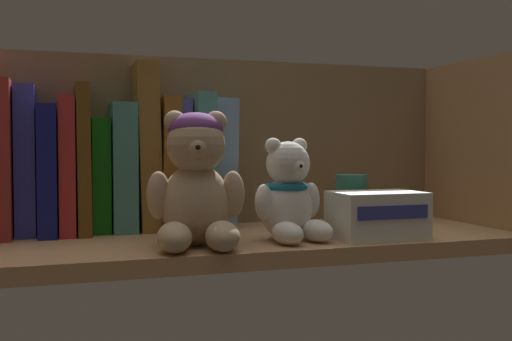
# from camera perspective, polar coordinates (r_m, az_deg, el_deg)

# --- Properties ---
(shelf_board) EXTENTS (0.72, 0.25, 0.02)m
(shelf_board) POSITION_cam_1_polar(r_m,az_deg,el_deg) (0.78, -1.69, -6.93)
(shelf_board) COLOR tan
(shelf_board) RESTS_ON ground
(shelf_back_panel) EXTENTS (0.75, 0.01, 0.26)m
(shelf_back_panel) POSITION_cam_1_polar(r_m,az_deg,el_deg) (0.90, -4.08, 2.09)
(shelf_back_panel) COLOR olive
(shelf_back_panel) RESTS_ON ground
(shelf_side_panel_right) EXTENTS (0.02, 0.27, 0.26)m
(shelf_side_panel_right) POSITION_cam_1_polar(r_m,az_deg,el_deg) (0.94, 20.37, 1.96)
(shelf_side_panel_right) COLOR tan
(shelf_side_panel_right) RESTS_ON ground
(book_2) EXTENTS (0.02, 0.15, 0.20)m
(book_2) POSITION_cam_1_polar(r_m,az_deg,el_deg) (0.85, -22.66, 1.01)
(book_2) COLOR maroon
(book_2) RESTS_ON shelf_board
(book_3) EXTENTS (0.03, 0.10, 0.19)m
(book_3) POSITION_cam_1_polar(r_m,az_deg,el_deg) (0.84, -20.94, 0.87)
(book_3) COLOR #3C41B7
(book_3) RESTS_ON shelf_board
(book_4) EXTENTS (0.02, 0.14, 0.17)m
(book_4) POSITION_cam_1_polar(r_m,az_deg,el_deg) (0.84, -19.15, 0.04)
(book_4) COLOR navy
(book_4) RESTS_ON shelf_board
(book_5) EXTENTS (0.02, 0.13, 0.18)m
(book_5) POSITION_cam_1_polar(r_m,az_deg,el_deg) (0.84, -17.53, 0.44)
(book_5) COLOR #AC2929
(book_5) RESTS_ON shelf_board
(book_6) EXTENTS (0.02, 0.13, 0.20)m
(book_6) POSITION_cam_1_polar(r_m,az_deg,el_deg) (0.84, -16.14, 1.03)
(book_6) COLOR brown
(book_6) RESTS_ON shelf_board
(book_7) EXTENTS (0.02, 0.09, 0.15)m
(book_7) POSITION_cam_1_polar(r_m,az_deg,el_deg) (0.85, -14.60, -0.43)
(book_7) COLOR #126611
(book_7) RESTS_ON shelf_board
(book_8) EXTENTS (0.03, 0.11, 0.17)m
(book_8) POSITION_cam_1_polar(r_m,az_deg,el_deg) (0.85, -12.58, 0.30)
(book_8) COLOR teal
(book_8) RESTS_ON shelf_board
(book_9) EXTENTS (0.03, 0.10, 0.23)m
(book_9) POSITION_cam_1_polar(r_m,az_deg,el_deg) (0.85, -10.43, 2.19)
(book_9) COLOR brown
(book_9) RESTS_ON shelf_board
(book_10) EXTENTS (0.03, 0.12, 0.18)m
(book_10) POSITION_cam_1_polar(r_m,az_deg,el_deg) (0.86, -8.59, 0.66)
(book_10) COLOR brown
(book_10) RESTS_ON shelf_board
(book_11) EXTENTS (0.02, 0.09, 0.18)m
(book_11) POSITION_cam_1_polar(r_m,az_deg,el_deg) (0.86, -7.17, 0.58)
(book_11) COLOR #585CC5
(book_11) RESTS_ON shelf_board
(book_12) EXTENTS (0.03, 0.14, 0.19)m
(book_12) POSITION_cam_1_polar(r_m,az_deg,el_deg) (0.86, -5.66, 0.88)
(book_12) COLOR teal
(book_12) RESTS_ON shelf_board
(book_13) EXTENTS (0.04, 0.10, 0.18)m
(book_13) POSITION_cam_1_polar(r_m,az_deg,el_deg) (0.87, -3.65, 0.70)
(book_13) COLOR #6B8CAB
(book_13) RESTS_ON shelf_board
(teddy_bear_larger) EXTENTS (0.12, 0.12, 0.16)m
(teddy_bear_larger) POSITION_cam_1_polar(r_m,az_deg,el_deg) (0.69, -5.70, -1.11)
(teddy_bear_larger) COLOR tan
(teddy_bear_larger) RESTS_ON shelf_board
(teddy_bear_smaller) EXTENTS (0.09, 0.10, 0.13)m
(teddy_bear_smaller) POSITION_cam_1_polar(r_m,az_deg,el_deg) (0.74, 3.15, -2.48)
(teddy_bear_smaller) COLOR white
(teddy_bear_smaller) RESTS_ON shelf_board
(pillar_candle) EXTENTS (0.04, 0.04, 0.08)m
(pillar_candle) POSITION_cam_1_polar(r_m,az_deg,el_deg) (0.85, 9.04, -2.95)
(pillar_candle) COLOR #2D7A66
(pillar_candle) RESTS_ON shelf_board
(small_product_box) EXTENTS (0.11, 0.08, 0.06)m
(small_product_box) POSITION_cam_1_polar(r_m,az_deg,el_deg) (0.77, 11.40, -4.16)
(small_product_box) COLOR silver
(small_product_box) RESTS_ON shelf_board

